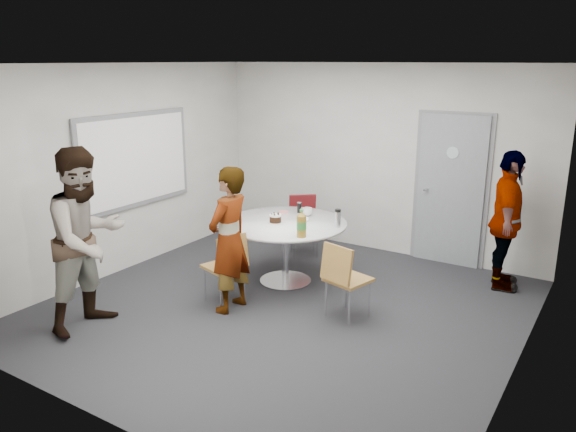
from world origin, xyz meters
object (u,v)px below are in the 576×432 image
Objects in this scene: whiteboard at (136,160)px; table at (287,231)px; door at (451,191)px; chair_far at (303,219)px; chair_near_left at (228,262)px; chair_near_right at (343,274)px; person_left at (87,239)px; person_main at (229,240)px; person_right at (506,221)px.

whiteboard reaches higher than table.
chair_far is (-1.88, -0.73, -0.50)m from door.
whiteboard is 2.24× the size of chair_near_left.
door is at bearing 94.97° from chair_near_right.
whiteboard is (-3.56, -2.28, 0.42)m from door.
table is 0.80× the size of person_left.
person_main is at bearing -97.03° from table.
whiteboard is 2.27m from table.
chair_near_left is (1.86, -0.44, -0.93)m from whiteboard.
person_left is at bearing 38.98° from chair_far.
chair_near_right is (-0.40, -2.39, -0.50)m from door.
table is 2.66m from person_right.
whiteboard is 2.19× the size of chair_near_right.
person_left is 1.12× the size of person_right.
door reaches higher than chair_far.
chair_near_right is at bearing 132.87° from person_right.
door is 2.36m from table.
door reaches higher than chair_near_left.
chair_far is at bearing -173.06° from person_main.
chair_far is at bearing 146.41° from chair_near_right.
chair_near_left is at bearing -150.85° from chair_near_right.
person_right is at bearing -46.19° from person_left.
door is 1.23× the size of person_right.
person_right is (1.26, 1.85, 0.33)m from chair_near_right.
door is 3.25m from chair_near_left.
chair_near_left is 0.44× the size of person_left.
table is at bearing -129.12° from door.
table is at bearing 72.02° from chair_far.
chair_near_right is at bearing 108.96° from person_main.
table is (2.08, 0.47, -0.76)m from whiteboard.
person_right is at bearing 70.50° from chair_near_right.
chair_far is 0.52× the size of person_main.
person_main is 0.96× the size of person_right.
door is 1.39× the size of table.
door is at bearing 162.77° from chair_far.
chair_near_right reaches higher than chair_far.
door is 2.08m from chair_far.
person_right is (2.55, 2.19, 0.34)m from chair_near_left.
chair_near_right is 2.22m from chair_far.
person_right reaches higher than chair_far.
person_main is 1.48m from person_left.
chair_near_left is (-1.70, -2.72, -0.51)m from door.
person_right is at bearing 21.64° from whiteboard.
person_left reaches higher than chair_near_right.
chair_near_right is at bearing 93.26° from chair_far.
person_main reaches higher than chair_near_left.
person_right is (3.43, 3.38, -0.10)m from person_left.
door reaches higher than person_right.
whiteboard is 2.47m from chair_far.
chair_near_right is 2.69m from person_left.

